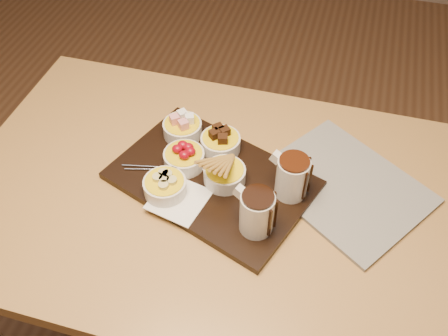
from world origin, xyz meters
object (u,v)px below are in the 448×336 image
(pitcher_milk_chocolate, at_px, (292,178))
(newspaper, at_px, (344,186))
(dining_table, at_px, (208,215))
(bowl_strawberries, at_px, (184,159))
(pitcher_dark_chocolate, at_px, (257,213))
(serving_board, at_px, (212,180))

(pitcher_milk_chocolate, bearing_deg, newspaper, 47.90)
(dining_table, distance_m, bowl_strawberries, 0.16)
(pitcher_dark_chocolate, bearing_deg, serving_board, 160.02)
(bowl_strawberries, bearing_deg, dining_table, -34.88)
(pitcher_milk_chocolate, bearing_deg, dining_table, -149.98)
(pitcher_dark_chocolate, bearing_deg, bowl_strawberries, 167.35)
(dining_table, bearing_deg, newspaper, 17.15)
(dining_table, relative_size, bowl_strawberries, 12.00)
(pitcher_dark_chocolate, relative_size, pitcher_milk_chocolate, 1.00)
(bowl_strawberries, height_order, newspaper, bowl_strawberries)
(serving_board, height_order, newspaper, serving_board)
(dining_table, height_order, bowl_strawberries, bowl_strawberries)
(serving_board, distance_m, pitcher_dark_chocolate, 0.19)
(serving_board, distance_m, pitcher_milk_chocolate, 0.20)
(dining_table, height_order, newspaper, newspaper)
(serving_board, bearing_deg, pitcher_milk_chocolate, 21.80)
(pitcher_milk_chocolate, height_order, newspaper, pitcher_milk_chocolate)
(newspaper, bearing_deg, dining_table, -128.50)
(serving_board, bearing_deg, bowl_strawberries, -176.42)
(pitcher_milk_chocolate, distance_m, newspaper, 0.15)
(pitcher_dark_chocolate, xyz_separation_m, pitcher_milk_chocolate, (0.05, 0.12, 0.00))
(pitcher_dark_chocolate, xyz_separation_m, newspaper, (0.17, 0.18, -0.06))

